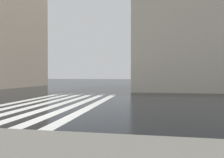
# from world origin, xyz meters

# --- Properties ---
(ground_plane) EXTENTS (220.00, 220.00, 0.00)m
(ground_plane) POSITION_xyz_m (0.00, 0.00, 0.00)
(ground_plane) COLOR black
(zebra_crossing) EXTENTS (13.00, 5.50, 0.01)m
(zebra_crossing) POSITION_xyz_m (4.00, 1.18, 0.00)
(zebra_crossing) COLOR silver
(zebra_crossing) RESTS_ON ground_plane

